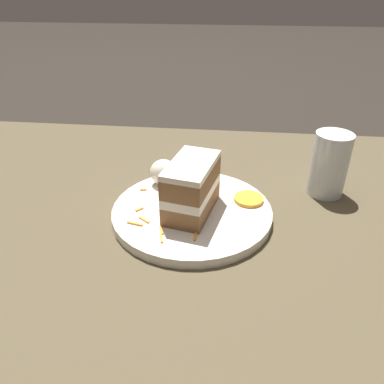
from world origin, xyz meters
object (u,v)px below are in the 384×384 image
Objects in this scene: orange_garnish at (249,199)px; drinking_glass at (328,168)px; cream_dollop at (164,172)px; plate at (192,212)px; cake_slice at (192,187)px.

orange_garnish is 0.43× the size of drinking_glass.
drinking_glass reaches higher than cream_dollop.
plate is 0.11m from cream_dollop.
plate is 0.11m from orange_garnish.
drinking_glass is (0.25, 0.12, -0.01)m from cake_slice.
plate is 2.09× the size of cake_slice.
cream_dollop is 0.17m from orange_garnish.
cream_dollop is (-0.06, 0.09, -0.02)m from cake_slice.
drinking_glass reaches higher than cake_slice.
cake_slice is at bearing -89.22° from plate.
cake_slice reaches higher than orange_garnish.
orange_garnish is at bearing 19.79° from plate.
cake_slice is at bearing -157.15° from orange_garnish.
cream_dollop is at bearing 128.66° from plate.
orange_garnish is at bearing -15.16° from cream_dollop.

